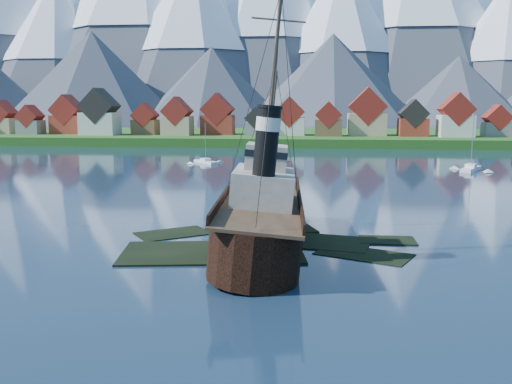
# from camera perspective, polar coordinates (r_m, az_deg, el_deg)

# --- Properties ---
(ground) EXTENTS (1400.00, 1400.00, 0.00)m
(ground) POSITION_cam_1_polar(r_m,az_deg,el_deg) (58.82, -1.12, -5.72)
(ground) COLOR #16283E
(ground) RESTS_ON ground
(shoal) EXTENTS (31.71, 21.24, 1.14)m
(shoal) POSITION_cam_1_polar(r_m,az_deg,el_deg) (60.80, 0.79, -5.57)
(shoal) COLOR black
(shoal) RESTS_ON ground
(shore_bank) EXTENTS (600.00, 80.00, 3.20)m
(shore_bank) POSITION_cam_1_polar(r_m,az_deg,el_deg) (227.08, 4.04, 5.17)
(shore_bank) COLOR #174814
(shore_bank) RESTS_ON ground
(seawall) EXTENTS (600.00, 2.50, 2.00)m
(seawall) POSITION_cam_1_polar(r_m,az_deg,el_deg) (189.20, 3.68, 4.42)
(seawall) COLOR #3F3D38
(seawall) RESTS_ON ground
(town) EXTENTS (250.96, 16.69, 17.30)m
(town) POSITION_cam_1_polar(r_m,az_deg,el_deg) (212.55, -5.12, 7.32)
(town) COLOR maroon
(town) RESTS_ON ground
(mountains) EXTENTS (965.00, 340.00, 205.00)m
(mountains) POSITION_cam_1_polar(r_m,az_deg,el_deg) (542.94, 5.12, 16.80)
(mountains) COLOR #2D333D
(mountains) RESTS_ON ground
(tugboat_wreck) EXTENTS (7.83, 33.72, 26.72)m
(tugboat_wreck) POSITION_cam_1_polar(r_m,az_deg,el_deg) (60.09, 0.37, -2.14)
(tugboat_wreck) COLOR black
(tugboat_wreck) RESTS_ON ground
(sailboat_c) EXTENTS (6.99, 7.41, 10.51)m
(sailboat_c) POSITION_cam_1_polar(r_m,az_deg,el_deg) (141.72, -5.06, 2.98)
(sailboat_c) COLOR white
(sailboat_c) RESTS_ON ground
(sailboat_d) EXTENTS (6.53, 9.29, 12.72)m
(sailboat_d) POSITION_cam_1_polar(r_m,az_deg,el_deg) (134.13, 20.68, 2.12)
(sailboat_d) COLOR white
(sailboat_d) RESTS_ON ground
(sailboat_e) EXTENTS (4.59, 11.72, 13.24)m
(sailboat_e) POSITION_cam_1_polar(r_m,az_deg,el_deg) (145.76, 2.20, 3.20)
(sailboat_e) COLOR white
(sailboat_e) RESTS_ON ground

